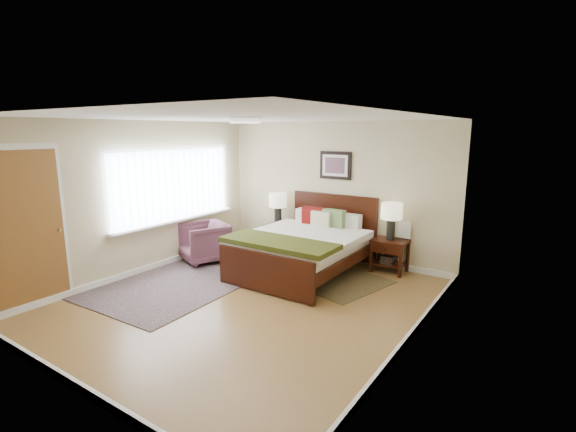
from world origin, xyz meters
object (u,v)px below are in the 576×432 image
object	(u,v)px
rug_persian	(179,283)
nightstand_left	(277,230)
lamp_right	(392,214)
armchair	(204,242)
bed	(304,241)
lamp_left	(278,203)
nightstand_right	(389,252)

from	to	relation	value
rug_persian	nightstand_left	bearing A→B (deg)	82.11
lamp_right	armchair	bearing A→B (deg)	-156.09
bed	rug_persian	xyz separation A→B (m)	(-1.38, -1.50, -0.54)
nightstand_left	rug_persian	world-z (taller)	nightstand_left
lamp_left	lamp_right	size ratio (longest dim) A/B	1.00
lamp_left	nightstand_left	bearing A→B (deg)	-90.00
bed	nightstand_left	world-z (taller)	bed
lamp_right	armchair	world-z (taller)	lamp_right
lamp_right	nightstand_left	bearing A→B (deg)	-179.51
bed	nightstand_left	size ratio (longest dim) A/B	4.15
nightstand_left	rug_persian	bearing A→B (deg)	-96.15
armchair	rug_persian	bearing A→B (deg)	-41.67
nightstand_left	lamp_right	xyz separation A→B (m)	(2.28, 0.02, 0.58)
bed	nightstand_right	size ratio (longest dim) A/B	3.90
lamp_left	bed	bearing A→B (deg)	-37.03
lamp_right	bed	bearing A→B (deg)	-143.75
nightstand_left	nightstand_right	world-z (taller)	nightstand_right
armchair	rug_persian	distance (m)	1.17
armchair	rug_persian	world-z (taller)	armchair
bed	nightstand_left	xyz separation A→B (m)	(-1.13, 0.83, -0.13)
nightstand_right	lamp_left	xyz separation A→B (m)	(-2.28, 0.01, 0.61)
nightstand_left	lamp_right	size ratio (longest dim) A/B	0.87
lamp_left	rug_persian	size ratio (longest dim) A/B	0.23
bed	lamp_left	size ratio (longest dim) A/B	3.59
nightstand_right	lamp_right	size ratio (longest dim) A/B	0.92
nightstand_left	rug_persian	distance (m)	2.37
bed	nightstand_right	distance (m)	1.44
nightstand_right	armchair	distance (m)	3.26
rug_persian	armchair	bearing A→B (deg)	112.02
lamp_left	armchair	world-z (taller)	lamp_left
nightstand_left	bed	bearing A→B (deg)	-36.39
bed	armchair	distance (m)	1.90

